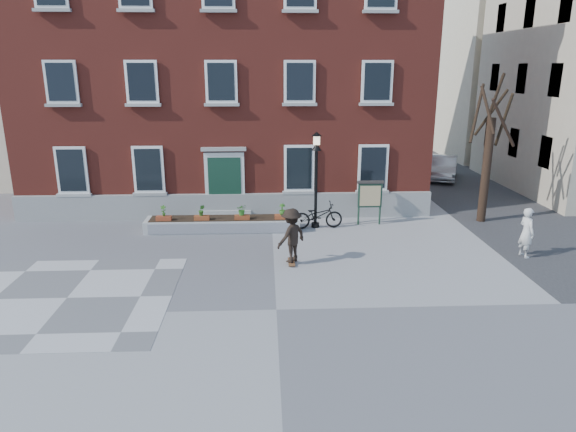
{
  "coord_description": "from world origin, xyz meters",
  "views": [
    {
      "loc": [
        -0.26,
        -12.75,
        6.39
      ],
      "look_at": [
        0.5,
        4.0,
        1.5
      ],
      "focal_mm": 32.0,
      "sensor_mm": 36.0,
      "label": 1
    }
  ],
  "objects_px": {
    "bicycle": "(318,216)",
    "skateboarder": "(291,236)",
    "notice_board": "(370,195)",
    "parked_car": "(444,167)",
    "lamp_post": "(316,167)",
    "bystander": "(526,233)"
  },
  "relations": [
    {
      "from": "parked_car",
      "to": "lamp_post",
      "type": "relative_size",
      "value": 1.05
    },
    {
      "from": "lamp_post",
      "to": "parked_car",
      "type": "bearing_deg",
      "value": 47.27
    },
    {
      "from": "notice_board",
      "to": "skateboarder",
      "type": "relative_size",
      "value": 0.97
    },
    {
      "from": "bystander",
      "to": "lamp_post",
      "type": "distance_m",
      "value": 8.07
    },
    {
      "from": "bicycle",
      "to": "skateboarder",
      "type": "bearing_deg",
      "value": 155.94
    },
    {
      "from": "bicycle",
      "to": "bystander",
      "type": "xyz_separation_m",
      "value": [
        6.88,
        -3.59,
        0.34
      ]
    },
    {
      "from": "bicycle",
      "to": "skateboarder",
      "type": "height_order",
      "value": "skateboarder"
    },
    {
      "from": "bicycle",
      "to": "bystander",
      "type": "bearing_deg",
      "value": -123.42
    },
    {
      "from": "bystander",
      "to": "lamp_post",
      "type": "height_order",
      "value": "lamp_post"
    },
    {
      "from": "parked_car",
      "to": "skateboarder",
      "type": "xyz_separation_m",
      "value": [
        -9.67,
        -13.19,
        0.31
      ]
    },
    {
      "from": "bicycle",
      "to": "notice_board",
      "type": "distance_m",
      "value": 2.36
    },
    {
      "from": "bystander",
      "to": "skateboarder",
      "type": "height_order",
      "value": "skateboarder"
    },
    {
      "from": "bicycle",
      "to": "parked_car",
      "type": "relative_size",
      "value": 0.5
    },
    {
      "from": "bystander",
      "to": "notice_board",
      "type": "relative_size",
      "value": 0.94
    },
    {
      "from": "bystander",
      "to": "skateboarder",
      "type": "bearing_deg",
      "value": 80.03
    },
    {
      "from": "bicycle",
      "to": "lamp_post",
      "type": "relative_size",
      "value": 0.52
    },
    {
      "from": "bystander",
      "to": "bicycle",
      "type": "bearing_deg",
      "value": 50.33
    },
    {
      "from": "lamp_post",
      "to": "notice_board",
      "type": "bearing_deg",
      "value": 7.29
    },
    {
      "from": "bicycle",
      "to": "lamp_post",
      "type": "distance_m",
      "value": 2.01
    },
    {
      "from": "bicycle",
      "to": "bystander",
      "type": "distance_m",
      "value": 7.77
    },
    {
      "from": "parked_car",
      "to": "lamp_post",
      "type": "height_order",
      "value": "lamp_post"
    },
    {
      "from": "lamp_post",
      "to": "notice_board",
      "type": "distance_m",
      "value": 2.64
    }
  ]
}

